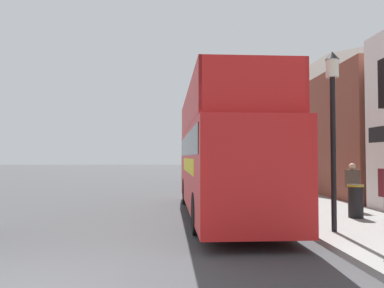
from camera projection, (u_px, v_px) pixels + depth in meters
name	position (u px, v px, depth m)	size (l,w,h in m)	color
ground_plane	(143.00, 185.00, 26.47)	(144.00, 144.00, 0.00)	#3D3D3F
sidewalk	(256.00, 187.00, 23.84)	(3.84, 108.00, 0.14)	gray
brick_terrace_rear	(328.00, 120.00, 24.72)	(6.00, 20.18, 8.90)	brown
tour_bus	(222.00, 160.00, 12.93)	(2.61, 10.46, 4.21)	red
parked_car_ahead_of_bus	(212.00, 180.00, 21.46)	(1.91, 4.29, 1.46)	#9E9EA3
pedestrian_third	(352.00, 182.00, 13.02)	(0.43, 0.24, 1.65)	#232328
lamp_post_nearest	(333.00, 106.00, 9.45)	(0.35, 0.35, 4.56)	black
lamp_post_second	(250.00, 128.00, 18.98)	(0.35, 0.35, 4.85)	black
litter_bin	(356.00, 200.00, 11.50)	(0.48, 0.48, 1.02)	black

